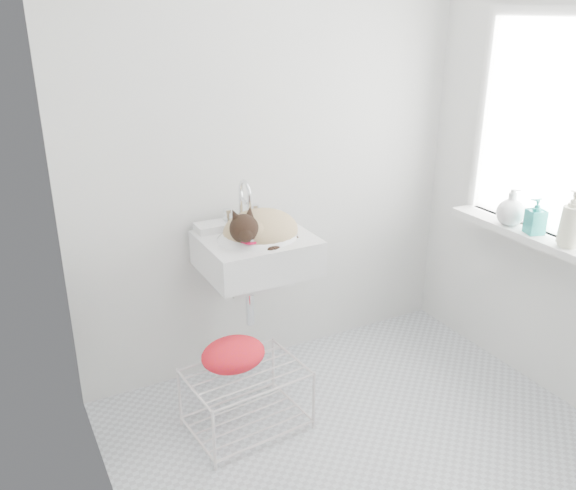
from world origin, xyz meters
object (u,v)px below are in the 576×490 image
cat (260,229)px  bottle_b (533,233)px  bottle_a (566,246)px  bottle_c (509,224)px  sink (256,236)px  wire_rack (246,400)px

cat → bottle_b: size_ratio=2.47×
bottle_a → bottle_c: size_ratio=1.23×
sink → wire_rack: 0.78m
wire_rack → bottle_b: (1.43, -0.31, 0.70)m
sink → wire_rack: size_ratio=1.02×
cat → bottle_c: bearing=-32.4°
cat → sink: bearing=116.3°
bottle_b → bottle_c: (0.00, 0.16, 0.00)m
sink → bottle_a: 1.46m
bottle_b → bottle_c: size_ratio=0.97×
sink → bottle_a: (1.23, -0.79, 0.00)m
cat → bottle_c: cat is taller
cat → bottle_a: cat is taller
cat → bottle_a: (1.22, -0.78, -0.04)m
wire_rack → bottle_c: bearing=-6.1°
cat → bottle_b: 1.35m
cat → bottle_a: size_ratio=1.96×
sink → bottle_b: bearing=-26.0°
bottle_a → bottle_b: bottle_a is taller
sink → bottle_c: bearing=-19.9°
wire_rack → bottle_c: size_ratio=2.83×
bottle_c → bottle_b: bearing=-90.0°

